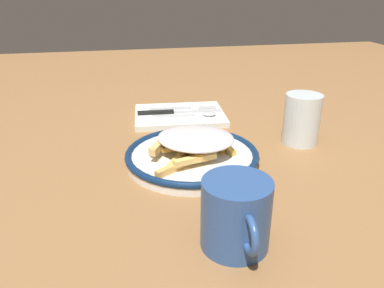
{
  "coord_description": "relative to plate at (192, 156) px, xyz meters",
  "views": [
    {
      "loc": [
        0.62,
        -0.13,
        0.32
      ],
      "look_at": [
        0.0,
        0.0,
        0.04
      ],
      "focal_mm": 34.73,
      "sensor_mm": 36.0,
      "label": 1
    }
  ],
  "objects": [
    {
      "name": "knife",
      "position": [
        -0.25,
        0.0,
        0.0
      ],
      "size": [
        0.03,
        0.21,
        0.01
      ],
      "color": "black",
      "rests_on": "napkin"
    },
    {
      "name": "coffee_mug",
      "position": [
        0.25,
        0.01,
        0.03
      ],
      "size": [
        0.12,
        0.09,
        0.09
      ],
      "color": "#2D508D",
      "rests_on": "ground_plane"
    },
    {
      "name": "ground_plane",
      "position": [
        0.0,
        0.0,
        -0.01
      ],
      "size": [
        2.6,
        2.6,
        0.0
      ],
      "primitive_type": "plane",
      "color": "olive"
    },
    {
      "name": "napkin",
      "position": [
        -0.25,
        0.02,
        -0.01
      ],
      "size": [
        0.19,
        0.23,
        0.01
      ],
      "primitive_type": "cube",
      "rotation": [
        0.0,
        0.0,
        -0.08
      ],
      "color": "white",
      "rests_on": "ground_plane"
    },
    {
      "name": "spoon",
      "position": [
        -0.22,
        0.06,
        0.0
      ],
      "size": [
        0.04,
        0.15,
        0.01
      ],
      "color": "silver",
      "rests_on": "napkin"
    },
    {
      "name": "plate",
      "position": [
        0.0,
        0.0,
        0.0
      ],
      "size": [
        0.25,
        0.25,
        0.03
      ],
      "color": "white",
      "rests_on": "ground_plane"
    },
    {
      "name": "fork",
      "position": [
        -0.28,
        0.03,
        0.0
      ],
      "size": [
        0.03,
        0.18,
        0.01
      ],
      "color": "silver",
      "rests_on": "napkin"
    },
    {
      "name": "water_glass",
      "position": [
        -0.05,
        0.24,
        0.04
      ],
      "size": [
        0.08,
        0.08,
        0.11
      ],
      "primitive_type": "cylinder",
      "color": "silver",
      "rests_on": "ground_plane"
    },
    {
      "name": "fries_heap",
      "position": [
        -0.0,
        0.0,
        0.03
      ],
      "size": [
        0.18,
        0.19,
        0.04
      ],
      "color": "gold",
      "rests_on": "plate"
    }
  ]
}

